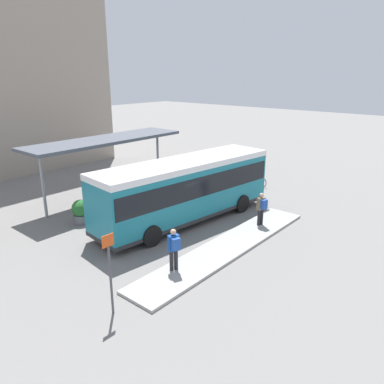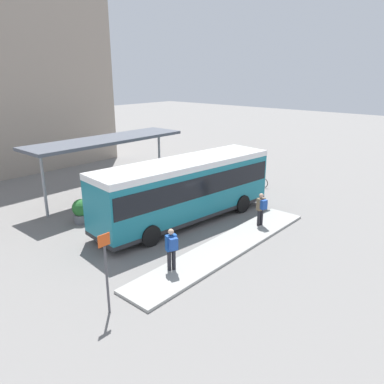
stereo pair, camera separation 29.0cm
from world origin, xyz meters
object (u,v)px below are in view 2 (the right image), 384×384
object	(u,v)px
bicycle_green	(259,181)
potted_planter_near_shelter	(81,211)
pedestrian_waiting	(172,247)
platform_sign	(106,270)
pedestrian_companion	(261,207)
city_bus	(186,186)
bicycle_black	(249,179)
potted_planter_far_side	(141,194)

from	to	relation	value
bicycle_green	potted_planter_near_shelter	size ratio (longest dim) A/B	1.20
pedestrian_waiting	platform_sign	distance (m)	3.22
pedestrian_companion	potted_planter_near_shelter	bearing A→B (deg)	53.74
pedestrian_waiting	bicycle_green	world-z (taller)	pedestrian_waiting
city_bus	potted_planter_near_shelter	world-z (taller)	city_bus
bicycle_green	bicycle_black	size ratio (longest dim) A/B	0.96
bicycle_green	potted_planter_far_side	size ratio (longest dim) A/B	1.14
bicycle_black	platform_sign	xyz separation A→B (m)	(-15.49, -4.64, 1.21)
bicycle_green	potted_planter_near_shelter	bearing A→B (deg)	81.66
city_bus	pedestrian_waiting	distance (m)	5.48
potted_planter_far_side	pedestrian_waiting	bearing A→B (deg)	-122.96
bicycle_black	potted_planter_far_side	distance (m)	8.28
potted_planter_far_side	bicycle_green	bearing A→B (deg)	-21.02
pedestrian_waiting	pedestrian_companion	xyz separation A→B (m)	(6.16, -0.24, -0.02)
city_bus	pedestrian_waiting	world-z (taller)	city_bus
potted_planter_near_shelter	platform_sign	distance (m)	8.35
city_bus	potted_planter_near_shelter	size ratio (longest dim) A/B	8.27
pedestrian_waiting	potted_planter_far_side	bearing A→B (deg)	-11.05
bicycle_green	potted_planter_near_shelter	distance (m)	12.30
bicycle_green	potted_planter_far_side	world-z (taller)	potted_planter_far_side
pedestrian_waiting	potted_planter_near_shelter	distance (m)	7.21
city_bus	bicycle_black	size ratio (longest dim) A/B	6.61
pedestrian_companion	bicycle_green	size ratio (longest dim) A/B	1.12
bicycle_black	potted_planter_far_side	xyz separation A→B (m)	(-7.94, 2.32, 0.35)
potted_planter_near_shelter	bicycle_black	bearing A→B (deg)	-13.19
pedestrian_waiting	pedestrian_companion	size ratio (longest dim) A/B	1.02
potted_planter_near_shelter	potted_planter_far_side	xyz separation A→B (m)	(3.77, -0.43, 0.05)
platform_sign	city_bus	bearing A→B (deg)	24.49
city_bus	potted_planter_far_side	size ratio (longest dim) A/B	7.88
potted_planter_far_side	bicycle_black	bearing A→B (deg)	-16.26
pedestrian_waiting	bicycle_black	size ratio (longest dim) A/B	1.09
bicycle_green	potted_planter_near_shelter	xyz separation A→B (m)	(-11.78, 3.51, 0.32)
potted_planter_near_shelter	platform_sign	size ratio (longest dim) A/B	0.45
pedestrian_companion	platform_sign	size ratio (longest dim) A/B	0.60
pedestrian_companion	city_bus	bearing A→B (deg)	44.28
pedestrian_waiting	bicycle_green	size ratio (longest dim) A/B	1.14
pedestrian_companion	potted_planter_near_shelter	xyz separation A→B (m)	(-5.55, 7.41, -0.44)
potted_planter_near_shelter	platform_sign	xyz separation A→B (m)	(-3.79, -7.38, 0.91)
pedestrian_companion	bicycle_green	bearing A→B (deg)	-41.06
bicycle_green	platform_sign	world-z (taller)	platform_sign
bicycle_green	potted_planter_far_side	bearing A→B (deg)	77.22
city_bus	bicycle_green	distance (m)	8.19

